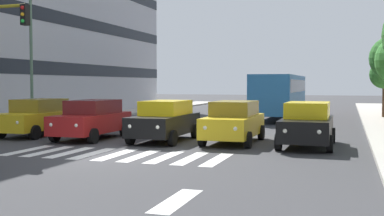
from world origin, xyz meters
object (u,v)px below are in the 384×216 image
(car_3, at_px, (92,119))
(street_tree_3, at_px, (384,75))
(bus_behind_traffic, at_px, (280,92))
(street_lamp_left, at_px, (378,24))
(street_lamp_right, at_px, (38,39))
(car_4, at_px, (38,117))
(car_0, at_px, (307,124))
(car_2, at_px, (165,120))
(car_1, at_px, (234,121))

(car_3, height_order, street_tree_3, street_tree_3)
(bus_behind_traffic, distance_m, street_tree_3, 7.20)
(car_3, xyz_separation_m, street_lamp_left, (-11.65, 1.33, 3.56))
(street_lamp_left, bearing_deg, street_lamp_right, -16.54)
(car_4, bearing_deg, car_0, 179.10)
(car_4, relative_size, street_lamp_left, 0.64)
(car_0, relative_size, car_3, 1.00)
(car_0, bearing_deg, bus_behind_traffic, -78.27)
(car_3, bearing_deg, street_lamp_left, 173.48)
(car_3, bearing_deg, bus_behind_traffic, -113.12)
(street_lamp_left, xyz_separation_m, street_lamp_right, (17.07, -5.07, 0.43))
(car_0, bearing_deg, car_2, 0.20)
(car_1, bearing_deg, street_lamp_left, 160.41)
(street_lamp_right, xyz_separation_m, street_tree_3, (-18.47, -12.98, -1.83))
(car_1, xyz_separation_m, bus_behind_traffic, (0.00, -14.07, 0.97))
(car_3, relative_size, bus_behind_traffic, 0.42)
(car_2, bearing_deg, car_3, 4.67)
(car_2, bearing_deg, street_lamp_right, -21.59)
(car_2, relative_size, car_4, 1.00)
(car_4, relative_size, street_lamp_right, 0.57)
(car_2, relative_size, street_tree_3, 1.14)
(street_lamp_right, bearing_deg, bus_behind_traffic, -136.92)
(street_lamp_right, bearing_deg, car_3, 145.42)
(car_0, height_order, street_lamp_left, street_lamp_left)
(car_3, xyz_separation_m, street_tree_3, (-13.05, -16.72, 2.17))
(car_2, height_order, car_4, same)
(car_2, bearing_deg, street_tree_3, -120.56)
(street_lamp_left, bearing_deg, street_tree_3, -94.43)
(street_tree_3, bearing_deg, bus_behind_traffic, 16.92)
(car_1, relative_size, bus_behind_traffic, 0.42)
(street_lamp_left, relative_size, street_lamp_right, 0.89)
(car_4, relative_size, bus_behind_traffic, 0.42)
(car_1, height_order, street_tree_3, street_tree_3)
(car_1, height_order, car_3, same)
(street_lamp_left, distance_m, street_lamp_right, 17.81)
(car_1, height_order, bus_behind_traffic, bus_behind_traffic)
(car_0, distance_m, car_1, 3.00)
(car_4, bearing_deg, bus_behind_traffic, -123.52)
(street_tree_3, bearing_deg, car_0, 76.95)
(street_lamp_left, bearing_deg, car_0, -33.96)
(car_2, xyz_separation_m, street_lamp_right, (8.75, -3.46, 4.00))
(car_3, height_order, bus_behind_traffic, bus_behind_traffic)
(car_3, xyz_separation_m, street_lamp_right, (5.42, -3.74, 4.00))
(car_1, distance_m, street_tree_3, 17.64)
(car_2, bearing_deg, car_0, -179.80)
(car_0, height_order, car_4, same)
(car_4, height_order, street_lamp_right, street_lamp_right)
(car_4, bearing_deg, street_lamp_right, -54.83)
(car_4, xyz_separation_m, street_lamp_left, (-14.78, 1.82, 3.56))
(car_2, height_order, street_tree_3, street_tree_3)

